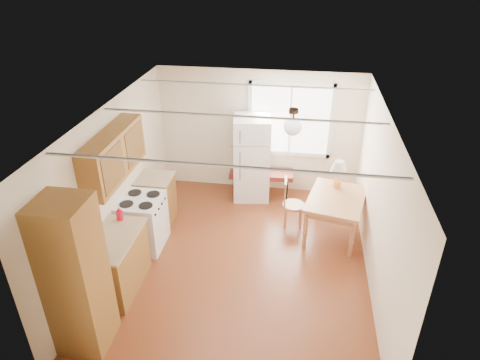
% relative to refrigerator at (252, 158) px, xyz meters
% --- Properties ---
extents(room_shell, '(4.60, 5.60, 2.62)m').
position_rel_refrigerator_xyz_m(room_shell, '(0.10, -2.12, 0.40)').
color(room_shell, '#572412').
rests_on(room_shell, ground).
extents(kitchen_run, '(0.65, 3.40, 2.20)m').
position_rel_refrigerator_xyz_m(kitchen_run, '(-1.62, -2.75, -0.01)').
color(kitchen_run, brown).
rests_on(kitchen_run, ground).
extents(window_unit, '(1.64, 0.05, 1.51)m').
position_rel_refrigerator_xyz_m(window_unit, '(0.70, 0.35, 0.70)').
color(window_unit, white).
rests_on(window_unit, room_shell).
extents(pendant_light, '(0.26, 0.26, 0.40)m').
position_rel_refrigerator_xyz_m(pendant_light, '(0.80, -1.72, 1.39)').
color(pendant_light, '#311F16').
rests_on(pendant_light, room_shell).
extents(refrigerator, '(0.78, 0.78, 1.69)m').
position_rel_refrigerator_xyz_m(refrigerator, '(0.00, 0.00, 0.00)').
color(refrigerator, white).
rests_on(refrigerator, ground).
extents(bench, '(1.27, 0.52, 0.58)m').
position_rel_refrigerator_xyz_m(bench, '(0.20, -0.02, -0.33)').
color(bench, '#5E1C16').
rests_on(bench, ground).
extents(dining_table, '(1.14, 1.37, 0.75)m').
position_rel_refrigerator_xyz_m(dining_table, '(1.60, -1.13, -0.20)').
color(dining_table, '#A66840').
rests_on(dining_table, ground).
extents(chair, '(0.40, 0.40, 0.91)m').
position_rel_refrigerator_xyz_m(chair, '(0.80, -0.93, -0.33)').
color(chair, '#A66840').
rests_on(chair, ground).
extents(table_lamp, '(0.30, 0.30, 0.51)m').
position_rel_refrigerator_xyz_m(table_lamp, '(1.62, -0.77, 0.28)').
color(table_lamp, '#C58F3F').
rests_on(table_lamp, dining_table).
extents(coffee_maker, '(0.21, 0.25, 0.35)m').
position_rel_refrigerator_xyz_m(coffee_maker, '(-1.62, -3.44, 0.18)').
color(coffee_maker, black).
rests_on(coffee_maker, kitchen_run).
extents(kettle, '(0.10, 0.10, 0.20)m').
position_rel_refrigerator_xyz_m(kettle, '(-1.66, -2.52, 0.13)').
color(kettle, red).
rests_on(kettle, kitchen_run).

